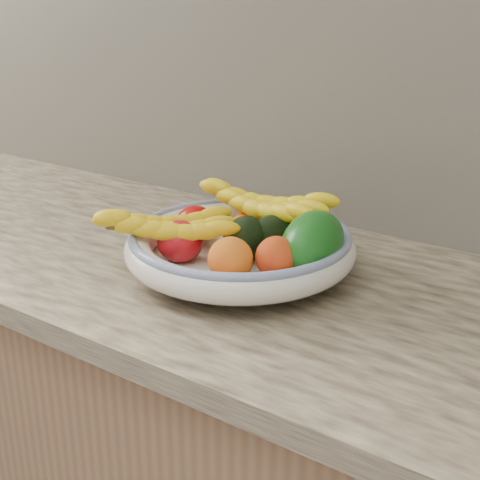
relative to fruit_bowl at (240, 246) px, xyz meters
name	(u,v)px	position (x,y,z in m)	size (l,w,h in m)	color
kitchen_counter	(247,470)	(0.00, 0.03, -0.48)	(2.44, 0.66, 1.40)	brown
fruit_bowl	(240,246)	(0.00, 0.00, 0.00)	(0.39, 0.39, 0.08)	white
clementine_back_left	(246,226)	(-0.04, 0.08, 0.01)	(0.05, 0.05, 0.05)	#FF6005
clementine_back_right	(289,228)	(0.03, 0.11, 0.01)	(0.05, 0.05, 0.05)	#E14804
clementine_back_mid	(255,230)	(-0.01, 0.07, 0.01)	(0.05, 0.05, 0.05)	#E75E04
tomato_left	(195,224)	(-0.11, 0.02, 0.01)	(0.07, 0.07, 0.07)	#B30300
tomato_near_left	(180,241)	(-0.08, -0.07, 0.01)	(0.08, 0.08, 0.07)	#B20F18
avocado_center	(245,238)	(0.01, 0.00, 0.02)	(0.07, 0.10, 0.07)	black
avocado_right	(274,234)	(0.04, 0.05, 0.02)	(0.07, 0.10, 0.07)	black
green_mango	(312,244)	(0.13, 0.02, 0.03)	(0.10, 0.15, 0.10)	#0F5111
peach_front	(230,259)	(0.04, -0.09, 0.02)	(0.07, 0.07, 0.07)	orange
peach_right	(277,257)	(0.10, -0.05, 0.02)	(0.07, 0.07, 0.07)	orange
banana_bunch_back	(261,209)	(-0.02, 0.09, 0.04)	(0.28, 0.11, 0.08)	yellow
banana_bunch_front	(166,230)	(-0.09, -0.08, 0.03)	(0.25, 0.10, 0.07)	yellow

